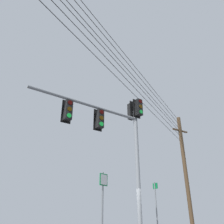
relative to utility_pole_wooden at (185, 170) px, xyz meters
name	(u,v)px	position (x,y,z in m)	size (l,w,h in m)	color
signal_mast_assembly	(117,131)	(7.83, -7.81, 0.06)	(2.77, 5.50, 7.05)	gray
utility_pole_wooden	(185,170)	(0.00, 0.00, 0.00)	(0.70, 1.73, 9.83)	#4C3823
route_sign_primary	(156,207)	(5.17, -5.00, -3.14)	(0.34, 0.16, 3.15)	slate
route_sign_secondary	(103,205)	(10.05, -8.88, -3.35)	(0.26, 0.31, 2.68)	slate
overhead_wire_span	(126,70)	(8.10, -7.39, 3.48)	(16.22, 14.80, 2.18)	black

